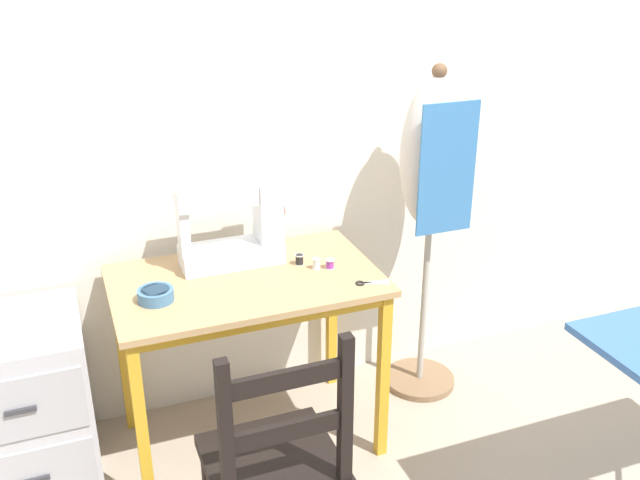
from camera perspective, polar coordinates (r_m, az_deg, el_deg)
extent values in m
cube|color=silver|center=(2.82, -8.49, 10.02)|extent=(10.00, 0.05, 2.55)
cube|color=tan|center=(2.66, -5.98, -3.25)|extent=(0.99, 0.61, 0.02)
cube|color=gold|center=(2.45, -4.29, -6.52)|extent=(0.91, 0.03, 0.04)
cube|color=gold|center=(2.58, -14.05, -14.67)|extent=(0.04, 0.04, 0.71)
cube|color=gold|center=(2.78, 5.06, -10.86)|extent=(0.04, 0.04, 0.71)
cube|color=gold|center=(3.01, -15.48, -8.71)|extent=(0.04, 0.04, 0.71)
cube|color=gold|center=(3.18, 0.93, -5.89)|extent=(0.04, 0.04, 0.71)
cube|color=white|center=(2.76, -7.08, -1.13)|extent=(0.39, 0.15, 0.08)
cube|color=white|center=(2.73, -4.20, 2.37)|extent=(0.09, 0.13, 0.24)
cube|color=white|center=(2.66, -7.80, 3.56)|extent=(0.34, 0.12, 0.07)
cube|color=white|center=(2.68, -10.87, 0.73)|extent=(0.04, 0.08, 0.17)
cylinder|color=#B22D2D|center=(2.75, -3.14, 2.52)|extent=(0.02, 0.06, 0.06)
cylinder|color=#99999E|center=(2.69, -4.28, 4.98)|extent=(0.01, 0.01, 0.02)
cylinder|color=teal|center=(2.54, -13.01, -4.31)|extent=(0.13, 0.13, 0.04)
cylinder|color=#243D54|center=(2.53, -13.05, -3.94)|extent=(0.10, 0.10, 0.01)
cube|color=silver|center=(2.61, 4.54, -3.36)|extent=(0.09, 0.03, 0.00)
cube|color=silver|center=(2.60, 4.58, -3.49)|extent=(0.09, 0.05, 0.00)
torus|color=black|center=(2.60, 3.22, -3.50)|extent=(0.03, 0.03, 0.01)
torus|color=black|center=(2.60, 3.21, -3.45)|extent=(0.03, 0.03, 0.01)
cylinder|color=black|center=(2.74, -1.66, -1.58)|extent=(0.03, 0.03, 0.04)
cylinder|color=beige|center=(2.73, -1.66, -1.22)|extent=(0.04, 0.04, 0.00)
cylinder|color=beige|center=(2.75, -1.65, -1.95)|extent=(0.04, 0.04, 0.00)
cylinder|color=silver|center=(2.70, -0.30, -1.92)|extent=(0.03, 0.03, 0.04)
cylinder|color=beige|center=(2.69, -0.30, -1.53)|extent=(0.03, 0.03, 0.00)
cylinder|color=beige|center=(2.71, -0.30, -2.31)|extent=(0.03, 0.03, 0.00)
cylinder|color=purple|center=(2.71, 0.80, -1.93)|extent=(0.03, 0.03, 0.04)
cylinder|color=beige|center=(2.70, 0.81, -1.60)|extent=(0.04, 0.04, 0.00)
cylinder|color=beige|center=(2.71, 0.80, -2.26)|extent=(0.04, 0.04, 0.00)
cube|color=black|center=(2.28, -3.85, -17.32)|extent=(0.40, 0.38, 0.04)
cube|color=black|center=(2.58, -1.04, -18.11)|extent=(0.04, 0.04, 0.41)
cube|color=black|center=(1.96, -7.52, -15.48)|extent=(0.04, 0.04, 0.48)
cube|color=black|center=(2.04, 2.03, -13.44)|extent=(0.04, 0.04, 0.48)
cube|color=black|center=(1.91, -2.71, -11.07)|extent=(0.34, 0.02, 0.06)
cube|color=black|center=(2.01, -2.61, -15.02)|extent=(0.34, 0.02, 0.06)
cube|color=#B7B7BC|center=(2.88, -22.37, -12.05)|extent=(0.45, 0.47, 0.66)
cube|color=#A8A8AD|center=(2.60, -22.84, -12.38)|extent=(0.41, 0.01, 0.24)
cube|color=#333338|center=(2.59, -22.84, -12.51)|extent=(0.10, 0.01, 0.02)
cube|color=#A8A8AD|center=(2.77, -21.87, -17.28)|extent=(0.41, 0.01, 0.24)
cube|color=#333338|center=(2.76, -21.86, -17.41)|extent=(0.10, 0.01, 0.02)
cylinder|color=#846647|center=(3.39, 7.93, -10.98)|extent=(0.32, 0.32, 0.03)
cylinder|color=#ADA89E|center=(3.16, 8.37, -4.43)|extent=(0.03, 0.03, 0.84)
ellipsoid|color=beige|center=(2.92, 9.10, 6.80)|extent=(0.29, 0.21, 0.63)
sphere|color=brown|center=(2.84, 9.54, 13.19)|extent=(0.06, 0.06, 0.06)
cube|color=teal|center=(2.84, 10.15, 5.58)|extent=(0.25, 0.01, 0.53)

